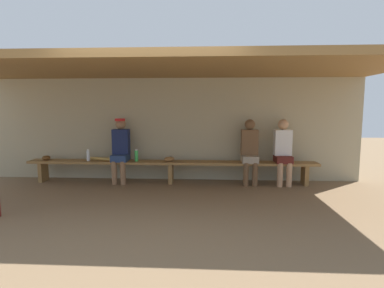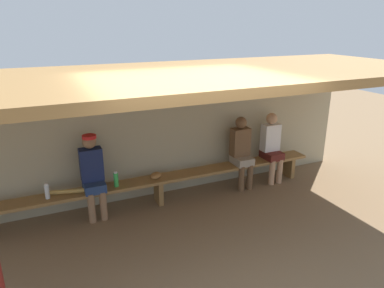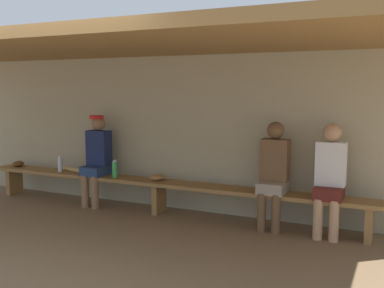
% 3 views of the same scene
% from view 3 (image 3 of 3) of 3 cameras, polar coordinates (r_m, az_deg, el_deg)
% --- Properties ---
extents(ground_plane, '(24.00, 24.00, 0.00)m').
position_cam_3_polar(ground_plane, '(5.20, -12.83, -12.71)').
color(ground_plane, brown).
extents(back_wall, '(8.00, 0.20, 2.20)m').
position_cam_3_polar(back_wall, '(6.61, -2.34, 1.46)').
color(back_wall, tan).
rests_on(back_wall, ground).
extents(dugout_roof, '(8.00, 2.80, 0.12)m').
position_cam_3_polar(dugout_roof, '(5.49, -8.87, 12.39)').
color(dugout_roof, olive).
rests_on(dugout_roof, back_wall).
extents(bench, '(6.00, 0.36, 0.46)m').
position_cam_3_polar(bench, '(6.33, -4.21, -5.33)').
color(bench, olive).
rests_on(bench, ground).
extents(player_near_post, '(0.34, 0.42, 1.34)m').
position_cam_3_polar(player_near_post, '(6.84, -11.94, -1.47)').
color(player_near_post, navy).
rests_on(player_near_post, ground).
extents(player_leftmost, '(0.34, 0.42, 1.34)m').
position_cam_3_polar(player_leftmost, '(5.53, 17.03, -3.82)').
color(player_leftmost, '#591E19').
rests_on(player_leftmost, ground).
extents(player_in_blue, '(0.34, 0.42, 1.34)m').
position_cam_3_polar(player_in_blue, '(5.66, 10.27, -3.38)').
color(player_in_blue, gray).
rests_on(player_in_blue, ground).
extents(water_bottle_clear, '(0.07, 0.07, 0.24)m').
position_cam_3_polar(water_bottle_clear, '(7.28, -16.34, -2.48)').
color(water_bottle_clear, silver).
rests_on(water_bottle_clear, bench).
extents(water_bottle_green, '(0.07, 0.07, 0.25)m').
position_cam_3_polar(water_bottle_green, '(6.64, -9.75, -3.14)').
color(water_bottle_green, green).
rests_on(water_bottle_green, bench).
extents(baseball_glove_dark_brown, '(0.29, 0.29, 0.09)m').
position_cam_3_polar(baseball_glove_dark_brown, '(6.34, -4.42, -4.23)').
color(baseball_glove_dark_brown, olive).
rests_on(baseball_glove_dark_brown, bench).
extents(baseball_glove_tan, '(0.25, 0.29, 0.09)m').
position_cam_3_polar(baseball_glove_tan, '(7.99, -21.12, -2.35)').
color(baseball_glove_tan, brown).
rests_on(baseball_glove_tan, bench).
extents(baseball_bat, '(0.78, 0.27, 0.07)m').
position_cam_3_polar(baseball_bat, '(7.08, -13.98, -3.33)').
color(baseball_bat, tan).
rests_on(baseball_bat, bench).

